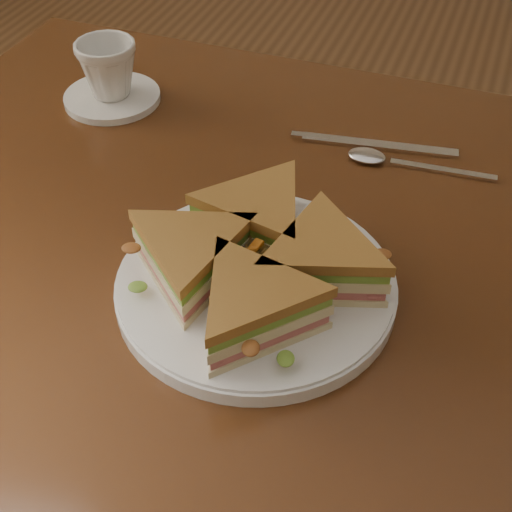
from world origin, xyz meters
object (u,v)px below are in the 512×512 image
object	(u,v)px
spoon	(385,160)
coffee_cup	(108,69)
table	(324,310)
saucer	(112,97)
knife	(368,144)
sandwich_wedges	(256,260)
plate	(256,286)

from	to	relation	value
spoon	coffee_cup	xyz separation A→B (m)	(-0.39, 0.02, 0.04)
table	saucer	world-z (taller)	saucer
table	coffee_cup	bearing A→B (deg)	152.47
table	knife	size ratio (longest dim) A/B	5.59
spoon	saucer	bearing A→B (deg)	174.00
table	sandwich_wedges	xyz separation A→B (m)	(-0.05, -0.09, 0.14)
sandwich_wedges	knife	xyz separation A→B (m)	(0.04, 0.30, -0.04)
saucer	plate	bearing A→B (deg)	-41.74
sandwich_wedges	coffee_cup	world-z (taller)	coffee_cup
table	saucer	xyz separation A→B (m)	(-0.37, 0.19, 0.10)
table	sandwich_wedges	distance (m)	0.18
table	sandwich_wedges	bearing A→B (deg)	-120.16
saucer	coffee_cup	distance (m)	0.04
sandwich_wedges	knife	size ratio (longest dim) A/B	1.43
sandwich_wedges	coffee_cup	distance (m)	0.43
plate	saucer	xyz separation A→B (m)	(-0.32, 0.29, -0.00)
plate	sandwich_wedges	bearing A→B (deg)	-135.00
plate	saucer	world-z (taller)	plate
table	sandwich_wedges	world-z (taller)	sandwich_wedges
sandwich_wedges	table	bearing A→B (deg)	59.84
knife	table	bearing A→B (deg)	-96.24
table	coffee_cup	world-z (taller)	coffee_cup
sandwich_wedges	saucer	world-z (taller)	sandwich_wedges
table	knife	xyz separation A→B (m)	(-0.01, 0.21, 0.10)
sandwich_wedges	knife	distance (m)	0.30
knife	saucer	distance (m)	0.36
plate	knife	xyz separation A→B (m)	(0.04, 0.30, -0.01)
knife	saucer	bearing A→B (deg)	173.68
spoon	knife	size ratio (longest dim) A/B	0.86
sandwich_wedges	saucer	distance (m)	0.43
sandwich_wedges	knife	world-z (taller)	sandwich_wedges
plate	sandwich_wedges	size ratio (longest dim) A/B	0.92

